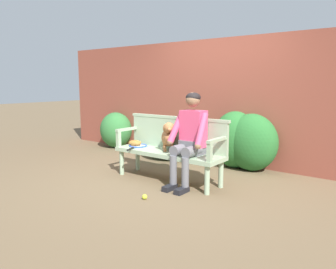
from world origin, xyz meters
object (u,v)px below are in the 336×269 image
at_px(tennis_racket, 137,146).
at_px(garden_bench, 168,155).
at_px(person_seated, 190,136).
at_px(baseball_glove, 135,143).
at_px(tennis_ball, 145,197).
at_px(dog_on_bench, 169,136).

bearing_deg(tennis_racket, garden_bench, 0.77).
height_order(person_seated, baseball_glove, person_seated).
height_order(tennis_racket, tennis_ball, tennis_racket).
distance_m(dog_on_bench, tennis_racket, 0.63).
relative_size(baseball_glove, tennis_ball, 3.33).
height_order(person_seated, tennis_racket, person_seated).
relative_size(garden_bench, person_seated, 1.32).
bearing_deg(garden_bench, tennis_racket, -179.23).
distance_m(garden_bench, person_seated, 0.52).
height_order(garden_bench, tennis_ball, garden_bench).
distance_m(person_seated, tennis_racket, 1.04).
distance_m(garden_bench, baseball_glove, 0.70).
relative_size(dog_on_bench, tennis_racket, 0.76).
bearing_deg(person_seated, garden_bench, 178.39).
bearing_deg(tennis_racket, person_seated, -0.17).
bearing_deg(tennis_ball, tennis_racket, 136.93).
bearing_deg(dog_on_bench, tennis_ball, -71.92).
height_order(tennis_racket, baseball_glove, baseball_glove).
xyz_separation_m(person_seated, dog_on_bench, (-0.41, 0.04, -0.05)).
bearing_deg(dog_on_bench, baseball_glove, -179.63).
relative_size(dog_on_bench, baseball_glove, 2.00).
xyz_separation_m(person_seated, tennis_ball, (-0.13, -0.81, -0.69)).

